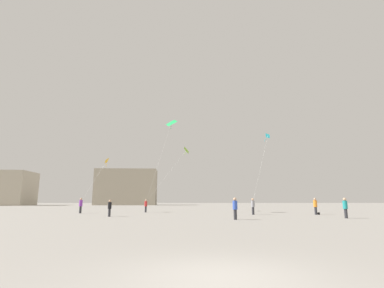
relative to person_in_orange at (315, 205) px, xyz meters
The scene contains 15 objects.
ground_plane 28.77m from the person_in_orange, 118.08° to the right, with size 300.00×300.00×0.00m, color gray.
person_in_orange is the anchor object (origin of this frame).
person_in_blue 12.75m from the person_in_orange, 142.52° to the right, with size 0.38×0.38×1.76m.
person_in_grey 6.79m from the person_in_orange, behind, with size 0.38×0.38×1.76m.
person_in_teal 6.26m from the person_in_orange, 91.76° to the right, with size 0.38×0.38×1.76m.
person_in_purple 27.00m from the person_in_orange, behind, with size 0.40×0.40×1.81m.
person_in_red 20.23m from the person_in_orange, 161.41° to the left, with size 0.36×0.36×1.65m.
person_in_black 21.62m from the person_in_orange, behind, with size 0.35×0.35×1.59m.
kite_emerald_delta 19.85m from the person_in_orange, 161.71° to the left, with size 4.02×2.01×10.67m.
kite_cyan_delta 9.62m from the person_in_orange, 140.81° to the left, with size 3.23×3.59×8.41m.
kite_lime_delta 18.72m from the person_in_orange, 144.82° to the left, with size 5.77×4.24×7.84m.
kite_amber_delta 25.97m from the person_in_orange, 165.48° to the left, with size 2.40×2.78×5.64m.
building_left_hall 89.15m from the person_in_orange, 140.32° to the left, with size 17.10×13.05×9.98m.
building_centre_hall 69.88m from the person_in_orange, 117.81° to the left, with size 19.04×8.80×11.13m.
handbag_beside_flyer 0.94m from the person_in_orange, 15.95° to the left, with size 0.32×0.14×0.24m, color black.
Camera 1 is at (-0.74, -6.27, 1.56)m, focal length 27.04 mm.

